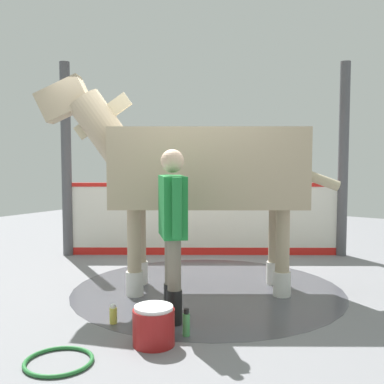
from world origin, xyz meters
name	(u,v)px	position (x,y,z in m)	size (l,w,h in m)	color
ground_plane	(193,290)	(0.00, 0.00, -0.01)	(16.00, 16.00, 0.02)	gray
wet_patch	(208,289)	(-0.09, 0.15, 0.00)	(3.23, 3.23, 0.00)	#4C4C54
barrier_wall	(204,221)	(-1.75, -0.96, 0.54)	(2.57, 3.78, 1.17)	silver
roof_post_near	(66,160)	(-0.48, -2.78, 1.54)	(0.16, 0.16, 3.09)	#4C4C51
roof_post_far	(343,160)	(-2.95, 0.90, 1.54)	(0.16, 0.16, 3.09)	#4C4C51
horse	(198,170)	(-0.02, 0.06, 1.44)	(2.23, 3.07, 2.54)	tan
handler	(173,223)	(0.98, 0.43, 0.96)	(0.50, 0.50, 1.67)	black
wash_bucket	(154,326)	(1.55, 0.65, 0.17)	(0.36, 0.36, 0.34)	maroon
bottle_shampoo	(113,315)	(1.38, 0.02, 0.09)	(0.07, 0.07, 0.19)	#D8CC4C
bottle_spray	(186,324)	(1.24, 0.77, 0.11)	(0.07, 0.07, 0.25)	#4CA559
hose_coil	(59,361)	(2.25, 0.27, 0.02)	(0.54, 0.54, 0.03)	#267233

